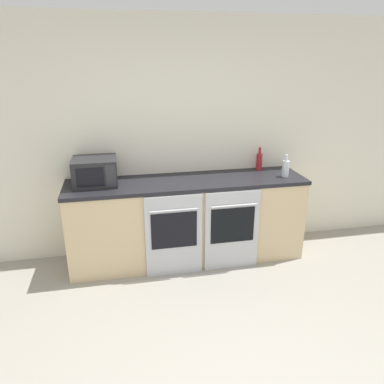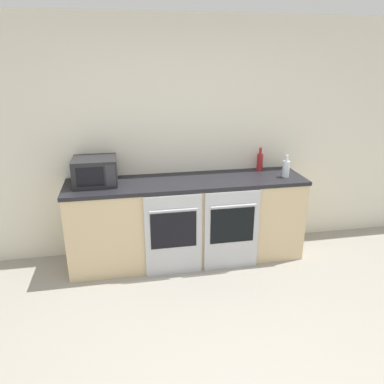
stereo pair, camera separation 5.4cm
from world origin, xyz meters
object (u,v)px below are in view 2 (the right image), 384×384
Objects in this scene: bottle_clear at (286,168)px; bottle_red at (260,161)px; oven_left at (174,235)px; oven_right at (232,230)px; microwave at (95,171)px.

bottle_red is (-0.19, 0.29, 0.01)m from bottle_clear.
bottle_clear is (1.29, 0.24, 0.58)m from oven_left.
bottle_red is at bearing 25.89° from oven_left.
microwave is (-1.37, 0.38, 0.62)m from oven_right.
oven_left is 1.43m from bottle_clear.
oven_left is at bearing 180.00° from oven_right.
microwave is at bearing 164.55° from oven_right.
bottle_clear is (2.03, -0.14, -0.04)m from microwave.
oven_right is 2.00× the size of microwave.
bottle_clear is 0.92× the size of bottle_red.
oven_left and oven_right have the same top height.
oven_right is 0.92m from bottle_red.
oven_left is 1.35m from bottle_red.
bottle_red reaches higher than bottle_clear.
bottle_red is (1.09, 0.53, 0.58)m from oven_left.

